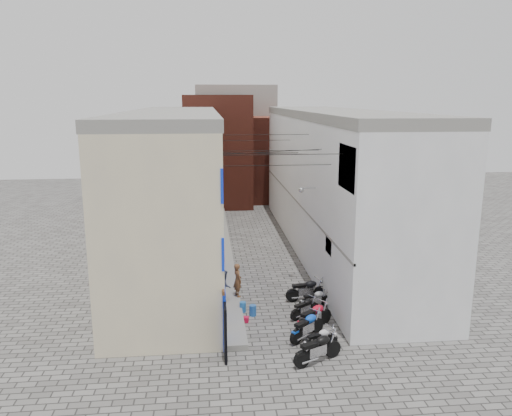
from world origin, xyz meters
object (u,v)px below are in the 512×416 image
object	(u,v)px
motorcycle_d	(314,315)
motorcycle_b	(320,338)
person_b	(225,285)
water_jug_far	(243,307)
motorcycle_f	(316,298)
person_a	(238,280)
motorcycle_c	(307,325)
motorcycle_a	(318,347)
red_crate	(245,319)
motorcycle_e	(305,307)
water_jug_near	(253,310)
motorcycle_g	(306,289)

from	to	relation	value
motorcycle_d	motorcycle_b	bearing A→B (deg)	-40.79
person_b	water_jug_far	xyz separation A→B (m)	(0.80, -0.86, -0.76)
motorcycle_f	person_a	bearing A→B (deg)	-125.06
motorcycle_c	motorcycle_f	bearing A→B (deg)	121.29
person_b	motorcycle_a	bearing A→B (deg)	-147.85
water_jug_far	red_crate	bearing A→B (deg)	-90.00
red_crate	motorcycle_a	bearing A→B (deg)	-56.77
motorcycle_b	red_crate	distance (m)	3.94
water_jug_far	motorcycle_e	bearing A→B (deg)	-16.93
motorcycle_b	water_jug_near	world-z (taller)	motorcycle_b
motorcycle_f	motorcycle_c	bearing A→B (deg)	-34.47
motorcycle_e	person_b	size ratio (longest dim) A/B	1.14
motorcycle_e	motorcycle_d	bearing A→B (deg)	-26.48
motorcycle_c	red_crate	bearing A→B (deg)	-166.63
motorcycle_g	motorcycle_f	bearing A→B (deg)	5.79
motorcycle_f	motorcycle_g	distance (m)	0.99
motorcycle_e	water_jug_near	distance (m)	2.38
motorcycle_c	person_b	bearing A→B (deg)	-179.08
motorcycle_e	motorcycle_f	size ratio (longest dim) A/B	0.99
motorcycle_c	motorcycle_g	bearing A→B (deg)	129.05
person_a	red_crate	bearing A→B (deg)	164.07
water_jug_far	motorcycle_f	bearing A→B (deg)	1.18
motorcycle_a	motorcycle_f	distance (m)	4.99
motorcycle_e	water_jug_far	distance (m)	2.90
motorcycle_d	water_jug_near	world-z (taller)	motorcycle_d
motorcycle_c	water_jug_far	distance (m)	3.80
motorcycle_a	motorcycle_f	xyz separation A→B (m)	(0.99, 4.89, -0.12)
motorcycle_f	water_jug_far	distance (m)	3.46
person_a	red_crate	distance (m)	2.58
motorcycle_b	person_a	distance (m)	5.97
motorcycle_g	person_b	xyz separation A→B (m)	(-4.01, -0.17, 0.39)
motorcycle_a	motorcycle_g	size ratio (longest dim) A/B	1.02
person_a	water_jug_far	bearing A→B (deg)	166.92
person_a	water_jug_near	xyz separation A→B (m)	(0.57, -1.78, -0.83)
motorcycle_b	motorcycle_c	world-z (taller)	motorcycle_c
motorcycle_f	motorcycle_e	bearing A→B (deg)	-52.93
motorcycle_g	person_b	world-z (taller)	person_b
red_crate	water_jug_far	bearing A→B (deg)	90.00
motorcycle_a	motorcycle_d	xyz separation A→B (m)	(0.46, 2.77, 0.00)
person_b	motorcycle_f	bearing A→B (deg)	-98.23
motorcycle_c	water_jug_near	distance (m)	3.18
motorcycle_d	motorcycle_g	size ratio (longest dim) A/B	1.02
motorcycle_c	motorcycle_e	bearing A→B (deg)	131.38
motorcycle_d	water_jug_far	xyz separation A→B (m)	(-2.92, 2.05, -0.38)
motorcycle_e	person_a	size ratio (longest dim) A/B	1.03
water_jug_near	red_crate	size ratio (longest dim) A/B	1.38
motorcycle_b	motorcycle_g	world-z (taller)	motorcycle_g
motorcycle_e	water_jug_near	size ratio (longest dim) A/B	3.42
motorcycle_d	motorcycle_e	distance (m)	1.23
person_a	person_b	size ratio (longest dim) A/B	1.10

